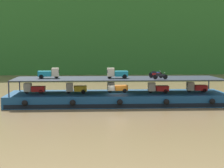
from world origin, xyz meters
TOP-DOWN VIEW (x-y plane):
  - ground_plane at (0.00, 0.00)m, footprint 400.00×400.00m
  - hillside_far_bank at (0.00, 72.84)m, footprint 129.24×41.17m
  - cargo_barge at (-0.00, -0.03)m, footprint 29.01×8.61m
  - cargo_rack at (0.00, 0.00)m, footprint 27.41×7.22m
  - mini_truck_lower_stern at (-11.04, -0.15)m, footprint 2.78×1.26m
  - mini_truck_lower_aft at (-5.53, -0.12)m, footprint 2.78×1.28m
  - mini_truck_lower_mid at (-0.01, 0.48)m, footprint 2.79×1.30m
  - mini_truck_lower_fore at (5.39, -0.47)m, footprint 2.75×1.21m
  - mini_truck_lower_bow at (10.80, 0.11)m, footprint 2.77×1.26m
  - mini_truck_upper_stern at (-9.08, -0.10)m, footprint 2.76×1.24m
  - mini_truck_upper_mid at (-0.09, -0.59)m, footprint 2.76×1.23m
  - motorcycle_upper_port at (5.36, -2.17)m, footprint 1.90×0.55m
  - motorcycle_upper_centre at (5.22, 0.00)m, footprint 1.90×0.55m
  - motorcycle_upper_stbd at (5.51, 2.17)m, footprint 1.90×0.55m

SIDE VIEW (x-z plane):
  - ground_plane at x=0.00m, z-range 0.00..0.00m
  - cargo_barge at x=0.00m, z-range 0.00..1.50m
  - mini_truck_lower_stern at x=-11.04m, z-range 1.50..2.88m
  - mini_truck_lower_aft at x=-5.53m, z-range 1.50..2.88m
  - mini_truck_lower_mid at x=-0.01m, z-range 1.50..2.88m
  - mini_truck_lower_fore at x=5.39m, z-range 1.50..2.88m
  - mini_truck_lower_bow at x=10.80m, z-range 1.50..2.88m
  - cargo_rack at x=0.00m, z-range 2.44..4.44m
  - motorcycle_upper_port at x=5.36m, z-range 3.50..4.37m
  - motorcycle_upper_centre at x=5.22m, z-range 3.50..4.37m
  - motorcycle_upper_stbd at x=5.51m, z-range 3.50..4.37m
  - mini_truck_upper_stern at x=-9.08m, z-range 3.50..4.88m
  - mini_truck_upper_mid at x=-0.09m, z-range 3.50..4.88m
  - hillside_far_bank at x=0.00m, z-range 2.02..33.98m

